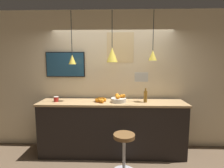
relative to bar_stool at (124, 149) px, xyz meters
The scene contains 13 objects.
back_wall 1.47m from the bar_stool, 101.72° to the left, with size 8.00×0.06×2.90m.
service_counter 0.69m from the bar_stool, 108.53° to the left, with size 2.85×0.58×1.07m.
bar_stool is the anchor object (origin of this frame).
fruit_bowl 0.94m from the bar_stool, 97.78° to the left, with size 0.30×0.30×0.16m.
orange_pile 1.03m from the bar_stool, 124.99° to the left, with size 0.23×0.25×0.08m.
juice_bottle 1.07m from the bar_stool, 55.99° to the left, with size 0.07×0.07×0.27m.
spread_jar 1.61m from the bar_stool, 154.29° to the left, with size 0.09×0.09×0.10m.
pendant_lamp_left 1.91m from the bar_stool, 144.59° to the left, with size 0.14×0.14×1.00m.
pendant_lamp_middle 1.71m from the bar_stool, 107.15° to the left, with size 0.21×0.21×0.96m.
pendant_lamp_right 1.78m from the bar_stool, 51.70° to the left, with size 0.16×0.16×0.93m.
mounted_tv 2.07m from the bar_stool, 140.73° to the left, with size 0.82×0.04×0.52m.
hanging_menu_board 1.26m from the bar_stool, 54.30° to the left, with size 0.24×0.01×0.17m.
wall_poster 1.98m from the bar_stool, 93.26° to the left, with size 0.55×0.01×0.61m.
Camera 1 is at (0.11, -2.80, 1.86)m, focal length 28.00 mm.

